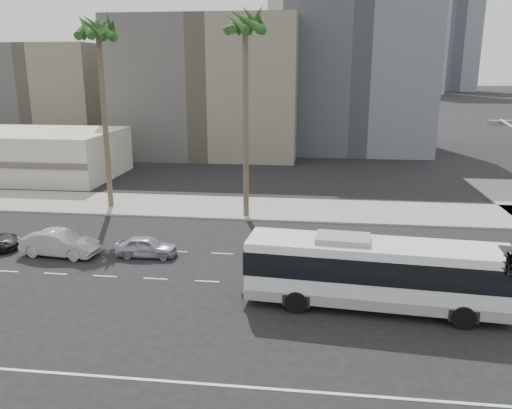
% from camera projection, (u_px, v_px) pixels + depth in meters
% --- Properties ---
extents(ground, '(700.00, 700.00, 0.00)m').
position_uv_depth(ground, '(260.00, 284.00, 28.39)').
color(ground, black).
rests_on(ground, ground).
extents(sidewalk_north, '(120.00, 7.00, 0.15)m').
position_uv_depth(sidewalk_north, '(281.00, 209.00, 43.23)').
color(sidewalk_north, gray).
rests_on(sidewalk_north, ground).
extents(commercial_low, '(22.00, 12.16, 5.00)m').
position_uv_depth(commercial_low, '(16.00, 154.00, 56.21)').
color(commercial_low, beige).
rests_on(commercial_low, ground).
extents(midrise_beige_west, '(24.00, 18.00, 18.00)m').
position_uv_depth(midrise_beige_west, '(211.00, 87.00, 70.65)').
color(midrise_beige_west, '#5B5852').
rests_on(midrise_beige_west, ground).
extents(midrise_gray_center, '(20.00, 20.00, 26.00)m').
position_uv_depth(midrise_gray_center, '(357.00, 58.00, 73.97)').
color(midrise_gray_center, '#4A4C54').
rests_on(midrise_gray_center, ground).
extents(midrise_beige_far, '(18.00, 16.00, 15.00)m').
position_uv_depth(midrise_beige_far, '(52.00, 95.00, 78.90)').
color(midrise_beige_far, '#5B5852').
rests_on(midrise_beige_far, ground).
extents(civic_tower, '(42.00, 42.00, 129.00)m').
position_uv_depth(civic_tower, '(313.00, 12.00, 258.41)').
color(civic_tower, beige).
rests_on(civic_tower, ground).
extents(highrise_right, '(26.00, 26.00, 70.00)m').
position_uv_depth(highrise_right, '(415.00, 15.00, 234.66)').
color(highrise_right, slate).
rests_on(highrise_right, ground).
extents(highrise_far, '(22.00, 22.00, 60.00)m').
position_uv_depth(highrise_far, '(455.00, 31.00, 261.77)').
color(highrise_far, slate).
rests_on(highrise_far, ground).
extents(city_bus, '(12.86, 3.91, 3.64)m').
position_uv_depth(city_bus, '(375.00, 271.00, 25.18)').
color(city_bus, silver).
rests_on(city_bus, ground).
extents(car_a, '(1.71, 3.93, 1.32)m').
position_uv_depth(car_a, '(146.00, 246.00, 32.43)').
color(car_a, '#9F9FA8').
rests_on(car_a, ground).
extents(car_b, '(2.17, 5.04, 1.61)m').
position_uv_depth(car_b, '(60.00, 243.00, 32.54)').
color(car_b, '#A0A2A6').
rests_on(car_b, ground).
extents(palm_near, '(4.72, 4.72, 15.91)m').
position_uv_depth(palm_near, '(245.00, 28.00, 37.45)').
color(palm_near, brown).
rests_on(palm_near, ground).
extents(palm_mid, '(5.09, 5.09, 15.74)m').
position_uv_depth(palm_mid, '(98.00, 34.00, 40.34)').
color(palm_mid, brown).
rests_on(palm_mid, ground).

